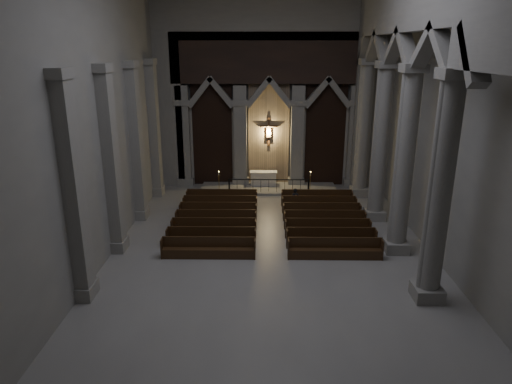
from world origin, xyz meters
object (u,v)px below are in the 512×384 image
at_px(altar_rail, 269,184).
at_px(candle_stand_right, 310,190).
at_px(altar, 263,178).
at_px(candle_stand_left, 219,187).
at_px(worshipper, 295,200).
at_px(pews, 270,222).

height_order(altar_rail, candle_stand_right, candle_stand_right).
height_order(altar, candle_stand_left, candle_stand_left).
distance_m(candle_stand_left, worshipper, 5.39).
bearing_deg(pews, candle_stand_left, 118.84).
relative_size(altar, pews, 0.18).
distance_m(candle_stand_right, worshipper, 2.68).
distance_m(candle_stand_left, candle_stand_right, 5.55).
relative_size(pews, worshipper, 7.54).
relative_size(altar_rail, pews, 0.52).
distance_m(altar, candle_stand_right, 3.41).
bearing_deg(candle_stand_right, candle_stand_left, 174.37).
bearing_deg(pews, altar, 92.67).
bearing_deg(candle_stand_left, candle_stand_right, -5.63).
bearing_deg(candle_stand_right, worshipper, -113.28).
xyz_separation_m(altar_rail, worshipper, (1.41, -2.93, -0.02)).
relative_size(altar, worshipper, 1.39).
height_order(candle_stand_left, pews, candle_stand_left).
bearing_deg(altar_rail, worshipper, -64.28).
xyz_separation_m(altar_rail, candle_stand_left, (-3.06, 0.07, -0.26)).
height_order(pews, worshipper, worshipper).
xyz_separation_m(candle_stand_right, pews, (-2.47, -5.00, -0.14)).
distance_m(altar, altar_rail, 1.51).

